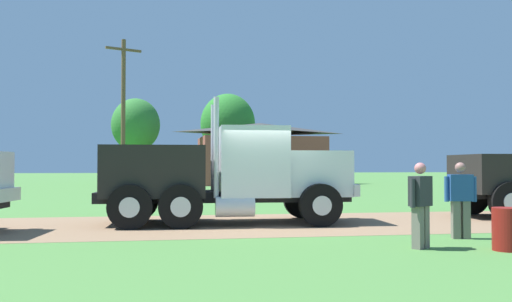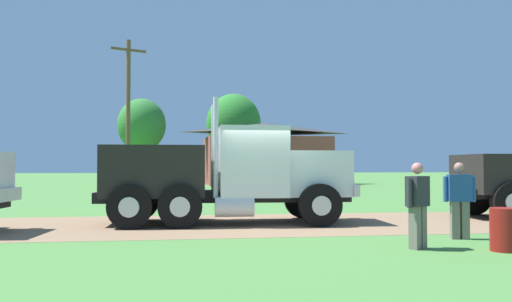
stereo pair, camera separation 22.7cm
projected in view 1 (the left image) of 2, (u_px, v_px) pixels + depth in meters
The scene contains 10 objects.
ground_plane at pixel (266, 224), 14.60m from camera, with size 200.00×200.00×0.00m, color #4B803B.
dirt_track at pixel (266, 224), 14.60m from camera, with size 120.00×5.58×0.01m, color #8D6D50.
truck_foreground_white at pixel (225, 175), 14.78m from camera, with size 7.00×2.85×3.37m.
visitor_walking_mid at pixel (460, 197), 11.69m from camera, with size 0.68×0.36×1.66m.
visitor_by_barrel at pixel (420, 202), 10.31m from camera, with size 0.57×0.48×1.65m.
steel_barrel at pixel (507, 229), 10.04m from camera, with size 0.53×0.53×0.80m, color maroon.
shed_building at pixel (260, 155), 45.04m from camera, with size 10.67×7.22×5.15m.
utility_pole_near at pixel (123, 111), 32.23m from camera, with size 2.07×1.01×9.19m.
tree_mid at pixel (136, 125), 45.77m from camera, with size 4.11×4.11×7.31m.
tree_right at pixel (228, 124), 50.73m from camera, with size 5.17×5.17×8.37m.
Camera 1 is at (-2.60, -14.42, 1.60)m, focal length 37.64 mm.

